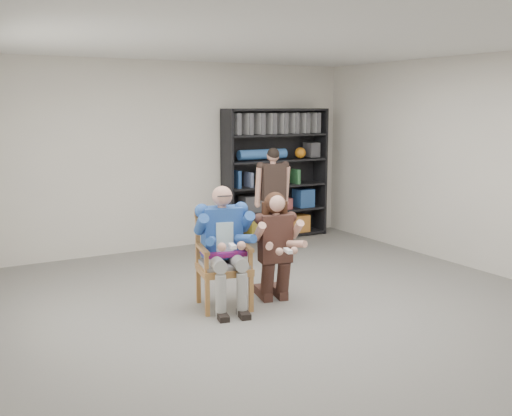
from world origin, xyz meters
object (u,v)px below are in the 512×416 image
armchair (224,261)px  kneeling_woman (276,248)px  seated_man (224,247)px  standing_man (273,202)px  bookshelf (276,174)px

armchair → kneeling_woman: (0.58, -0.12, 0.10)m
seated_man → kneeling_woman: 0.59m
seated_man → standing_man: 2.32m
armchair → bookshelf: bookshelf is taller
armchair → standing_man: (1.62, 1.66, 0.27)m
bookshelf → armchair: bearing=-130.6°
kneeling_woman → standing_man: 2.07m
armchair → bookshelf: 3.57m
seated_man → kneeling_woman: bearing=0.9°
seated_man → standing_man: standing_man is taller
kneeling_woman → bookshelf: bearing=71.2°
bookshelf → standing_man: (-0.67, -1.02, -0.27)m
armchair → seated_man: seated_man is taller
armchair → kneeling_woman: bearing=0.9°
armchair → standing_man: 2.34m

